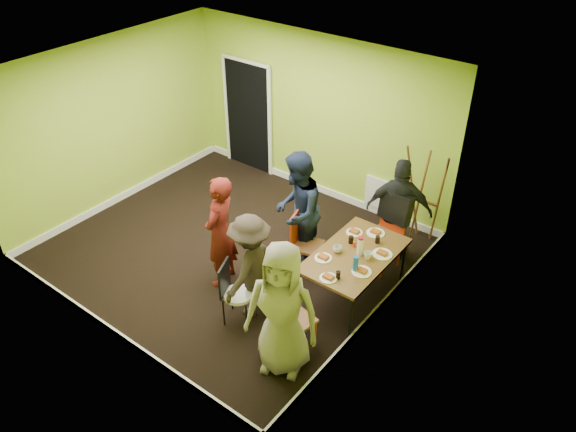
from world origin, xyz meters
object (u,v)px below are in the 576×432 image
(thermos, at_px, (360,247))
(blue_bottle, at_px, (356,264))
(dining_table, at_px, (355,257))
(chair_left_far, at_px, (303,239))
(orange_bottle, at_px, (354,244))
(chair_front_end, at_px, (292,318))
(chair_bentwood, at_px, (233,290))
(person_left_far, at_px, (297,211))
(person_back_end, at_px, (399,210))
(easel, at_px, (423,199))
(person_standing, at_px, (220,232))
(chair_back_end, at_px, (393,215))
(chair_left_near, at_px, (270,274))
(person_front_end, at_px, (282,310))
(person_left_near, at_px, (250,266))

(thermos, relative_size, blue_bottle, 1.10)
(dining_table, height_order, chair_left_far, chair_left_far)
(orange_bottle, bearing_deg, chair_front_end, -89.73)
(chair_bentwood, relative_size, orange_bottle, 11.20)
(person_left_far, bearing_deg, person_back_end, 108.72)
(easel, height_order, person_left_far, person_left_far)
(person_standing, bearing_deg, chair_bentwood, 37.49)
(dining_table, distance_m, chair_front_end, 1.27)
(dining_table, xyz_separation_m, easel, (0.15, 1.66, 0.12))
(person_left_far, xyz_separation_m, person_back_end, (1.08, 1.00, -0.08))
(chair_back_end, height_order, person_back_end, person_back_end)
(blue_bottle, bearing_deg, person_back_end, 96.89)
(dining_table, distance_m, blue_bottle, 0.38)
(chair_left_far, xyz_separation_m, chair_front_end, (0.82, -1.34, -0.01))
(dining_table, bearing_deg, chair_left_far, 174.81)
(chair_back_end, distance_m, easel, 0.65)
(chair_front_end, bearing_deg, chair_left_near, 155.60)
(chair_front_end, distance_m, blue_bottle, 1.06)
(dining_table, relative_size, blue_bottle, 6.76)
(chair_left_far, bearing_deg, chair_front_end, 17.50)
(chair_left_near, relative_size, person_front_end, 0.48)
(easel, xyz_separation_m, person_front_end, (-0.18, -3.17, 0.06))
(person_left_near, distance_m, person_back_end, 2.39)
(chair_left_near, relative_size, person_left_near, 0.57)
(dining_table, xyz_separation_m, blue_bottle, (0.18, -0.29, 0.17))
(dining_table, bearing_deg, blue_bottle, -58.39)
(chair_back_end, bearing_deg, thermos, 101.49)
(easel, xyz_separation_m, person_back_end, (-0.15, -0.47, -0.01))
(orange_bottle, height_order, person_standing, person_standing)
(chair_front_end, height_order, person_left_near, person_left_near)
(chair_front_end, height_order, person_standing, person_standing)
(blue_bottle, distance_m, person_front_end, 1.24)
(chair_front_end, relative_size, orange_bottle, 12.00)
(thermos, bearing_deg, chair_left_near, -138.96)
(chair_back_end, distance_m, orange_bottle, 0.90)
(dining_table, distance_m, person_left_far, 1.11)
(easel, bearing_deg, blue_bottle, -89.11)
(chair_back_end, relative_size, person_left_far, 0.65)
(chair_back_end, height_order, person_left_near, person_left_near)
(dining_table, relative_size, person_standing, 0.90)
(person_left_near, bearing_deg, person_left_far, -179.96)
(chair_back_end, xyz_separation_m, easel, (0.16, 0.63, 0.00))
(orange_bottle, height_order, person_front_end, person_front_end)
(person_left_near, bearing_deg, thermos, 129.77)
(chair_left_near, bearing_deg, chair_left_far, -151.09)
(orange_bottle, bearing_deg, person_front_end, -87.86)
(dining_table, bearing_deg, thermos, 31.79)
(chair_front_end, relative_size, person_left_far, 0.53)
(dining_table, height_order, person_left_far, person_left_far)
(chair_left_far, relative_size, person_front_end, 0.55)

